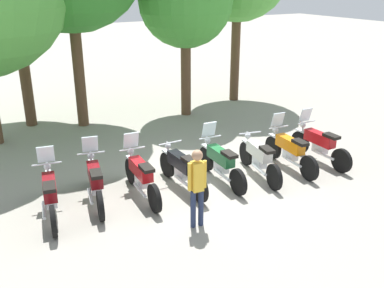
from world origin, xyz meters
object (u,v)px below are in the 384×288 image
object	(u,v)px
motorcycle_0	(50,194)
person_0	(197,183)
motorcycle_5	(259,158)
motorcycle_3	(182,169)
motorcycle_2	(141,175)
motorcycle_4	(221,162)
tree_3	(185,0)
motorcycle_6	(290,150)
motorcycle_1	(95,181)
motorcycle_7	(319,144)

from	to	relation	value
motorcycle_0	person_0	world-z (taller)	person_0
motorcycle_5	motorcycle_3	bearing A→B (deg)	90.59
motorcycle_2	motorcycle_4	size ratio (longest dim) A/B	1.00
motorcycle_3	motorcycle_4	xyz separation A→B (m)	(1.01, -0.14, 0.01)
motorcycle_0	tree_3	distance (m)	8.59
motorcycle_0	motorcycle_6	world-z (taller)	same
motorcycle_1	motorcycle_3	distance (m)	2.02
motorcycle_7	tree_3	distance (m)	6.74
motorcycle_0	motorcycle_7	xyz separation A→B (m)	(7.01, -0.62, 0.00)
motorcycle_2	motorcycle_5	world-z (taller)	motorcycle_2
motorcycle_1	person_0	xyz separation A→B (m)	(1.46, -1.99, 0.45)
motorcycle_7	tree_3	size ratio (longest dim) A/B	0.39
motorcycle_3	person_0	distance (m)	1.81
motorcycle_2	person_0	bearing A→B (deg)	-161.90
motorcycle_0	motorcycle_3	world-z (taller)	motorcycle_0
motorcycle_6	person_0	world-z (taller)	person_0
motorcycle_2	tree_3	distance (m)	7.40
motorcycle_3	person_0	bearing A→B (deg)	160.99
motorcycle_0	person_0	distance (m)	3.11
motorcycle_0	motorcycle_3	size ratio (longest dim) A/B	0.99
tree_3	motorcycle_0	bearing A→B (deg)	-139.94
motorcycle_0	motorcycle_2	size ratio (longest dim) A/B	0.99
motorcycle_2	motorcycle_7	bearing A→B (deg)	-92.48
motorcycle_0	motorcycle_1	size ratio (longest dim) A/B	1.00
motorcycle_6	motorcycle_7	distance (m)	1.00
motorcycle_7	person_0	size ratio (longest dim) A/B	1.32
motorcycle_2	motorcycle_1	bearing A→B (deg)	80.21
motorcycle_5	motorcycle_6	world-z (taller)	motorcycle_6
motorcycle_0	motorcycle_4	xyz separation A→B (m)	(4.01, -0.34, 0.00)
motorcycle_0	motorcycle_2	world-z (taller)	same
motorcycle_3	motorcycle_6	world-z (taller)	motorcycle_6
motorcycle_6	person_0	distance (m)	3.81
person_0	tree_3	size ratio (longest dim) A/B	0.29
motorcycle_2	motorcycle_4	world-z (taller)	same
tree_3	motorcycle_5	bearing A→B (deg)	-100.02
motorcycle_5	tree_3	world-z (taller)	tree_3
motorcycle_1	motorcycle_4	world-z (taller)	same
motorcycle_3	motorcycle_1	bearing A→B (deg)	79.69
motorcycle_1	motorcycle_2	distance (m)	1.02
motorcycle_4	motorcycle_7	distance (m)	3.02
motorcycle_6	motorcycle_5	bearing A→B (deg)	94.79
motorcycle_3	person_0	xyz separation A→B (m)	(-0.54, -1.66, 0.47)
motorcycle_4	motorcycle_0	bearing A→B (deg)	88.32
motorcycle_1	motorcycle_3	world-z (taller)	motorcycle_1
motorcycle_1	person_0	bearing A→B (deg)	-132.32
motorcycle_4	motorcycle_7	size ratio (longest dim) A/B	1.00
motorcycle_5	tree_3	bearing A→B (deg)	0.87
motorcycle_0	motorcycle_4	bearing A→B (deg)	-84.71
motorcycle_7	motorcycle_2	bearing A→B (deg)	84.59
motorcycle_5	motorcycle_0	bearing A→B (deg)	94.48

